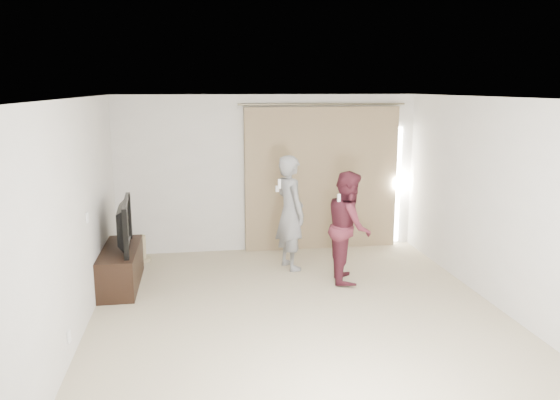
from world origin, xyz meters
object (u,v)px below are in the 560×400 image
at_px(person_man, 290,213).
at_px(tv, 118,225).
at_px(tv_console, 121,267).
at_px(person_woman, 349,226).

bearing_deg(person_man, tv, -170.83).
height_order(tv_console, tv, tv).
distance_m(person_man, person_woman, 0.98).
relative_size(tv_console, person_woman, 0.89).
height_order(person_man, person_woman, person_man).
distance_m(tv_console, person_man, 2.56).
relative_size(tv, person_man, 0.67).
bearing_deg(tv, person_man, -84.73).
height_order(tv_console, person_man, person_man).
xyz_separation_m(tv_console, person_woman, (3.18, -0.26, 0.52)).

